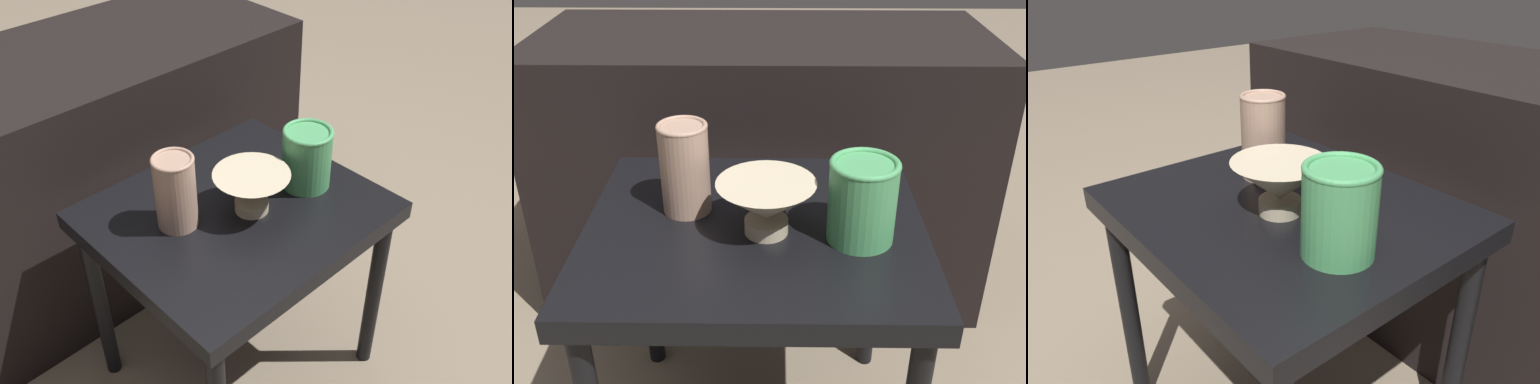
{
  "view_description": "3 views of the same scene",
  "coord_description": "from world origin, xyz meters",
  "views": [
    {
      "loc": [
        -0.64,
        -0.73,
        1.29
      ],
      "look_at": [
        0.01,
        -0.05,
        0.57
      ],
      "focal_mm": 42.0,
      "sensor_mm": 36.0,
      "label": 1
    },
    {
      "loc": [
        0.04,
        -0.84,
        1.04
      ],
      "look_at": [
        0.03,
        -0.03,
        0.59
      ],
      "focal_mm": 42.0,
      "sensor_mm": 36.0,
      "label": 2
    },
    {
      "loc": [
        0.58,
        -0.48,
        0.9
      ],
      "look_at": [
        0.03,
        -0.03,
        0.55
      ],
      "focal_mm": 35.0,
      "sensor_mm": 36.0,
      "label": 3
    }
  ],
  "objects": [
    {
      "name": "vase_textured_left",
      "position": [
        -0.12,
        0.04,
        0.59
      ],
      "size": [
        0.08,
        0.08,
        0.16
      ],
      "color": "tan",
      "rests_on": "table"
    },
    {
      "name": "couch_backdrop",
      "position": [
        0.0,
        0.57,
        0.34
      ],
      "size": [
        1.09,
        0.5,
        0.68
      ],
      "color": "black",
      "rests_on": "ground_plane"
    },
    {
      "name": "ground_plane",
      "position": [
        0.0,
        0.0,
        0.0
      ],
      "size": [
        8.0,
        8.0,
        0.0
      ],
      "primitive_type": "plane",
      "color": "#7F705B"
    },
    {
      "name": "table",
      "position": [
        0.0,
        0.0,
        0.45
      ],
      "size": [
        0.56,
        0.49,
        0.51
      ],
      "color": "black",
      "rests_on": "ground_plane"
    },
    {
      "name": "vase_colorful_right",
      "position": [
        0.17,
        -0.04,
        0.58
      ],
      "size": [
        0.11,
        0.11,
        0.14
      ],
      "color": "#47995B",
      "rests_on": "table"
    },
    {
      "name": "bowl",
      "position": [
        0.02,
        -0.03,
        0.57
      ],
      "size": [
        0.16,
        0.16,
        0.09
      ],
      "color": "#C1B293",
      "rests_on": "table"
    }
  ]
}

